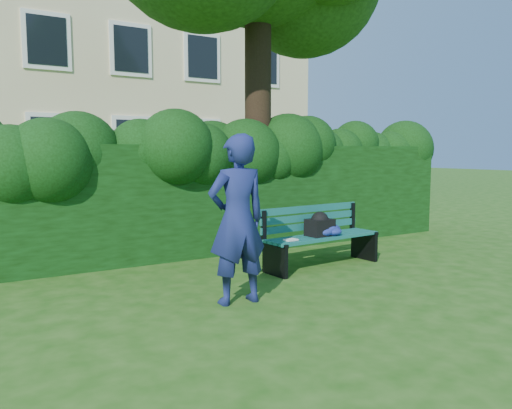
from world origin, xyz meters
TOP-DOWN VIEW (x-y plane):
  - ground at (0.00, 0.00)m, footprint 80.00×80.00m
  - apartment_building at (-0.00, 13.99)m, footprint 16.00×8.08m
  - hedge at (0.00, 2.20)m, footprint 10.00×1.00m
  - park_bench at (0.95, 0.32)m, footprint 1.92×0.71m
  - man_reading at (-0.98, -0.61)m, footprint 0.71×0.48m

SIDE VIEW (x-z plane):
  - ground at x=0.00m, z-range 0.00..0.00m
  - park_bench at x=0.95m, z-range 0.06..0.95m
  - hedge at x=0.00m, z-range 0.00..1.80m
  - man_reading at x=-0.98m, z-range 0.00..1.89m
  - apartment_building at x=0.00m, z-range 0.00..12.00m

